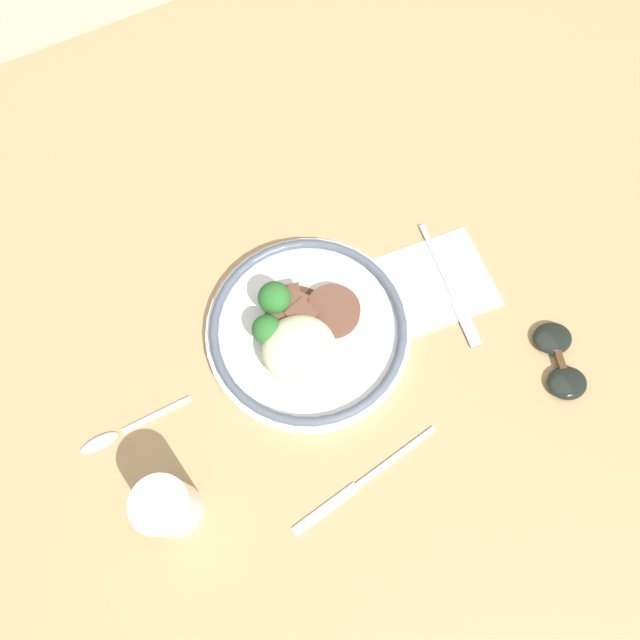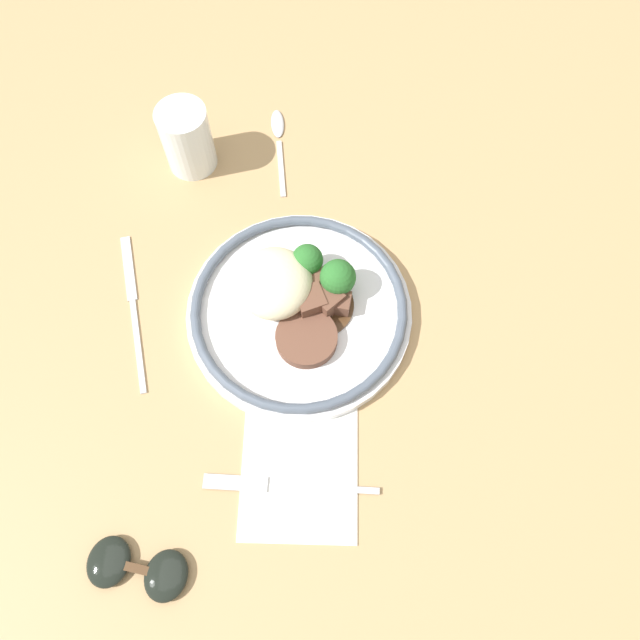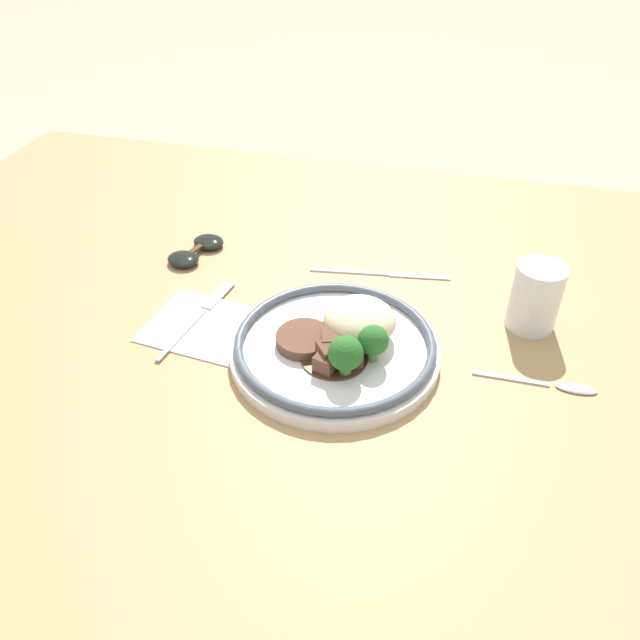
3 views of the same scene
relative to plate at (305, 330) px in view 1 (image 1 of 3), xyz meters
The scene contains 9 objects.
ground_plane 0.06m from the plate, 151.46° to the right, with size 8.00×8.00×0.00m, color tan.
dining_table 0.05m from the plate, 151.46° to the right, with size 1.59×1.23×0.03m.
napkin 0.19m from the plate, behind, with size 0.16×0.14×0.00m.
plate is the anchor object (origin of this frame).
juice_glass 0.27m from the plate, 28.39° to the left, with size 0.07×0.07×0.09m.
fork 0.21m from the plate, 168.62° to the left, with size 0.04×0.19×0.00m.
knife 0.20m from the plate, 82.84° to the left, with size 0.21×0.04×0.00m.
spoon 0.27m from the plate, ahead, with size 0.15×0.02×0.01m.
sunglasses 0.33m from the plate, 146.60° to the left, with size 0.08×0.12×0.02m.
Camera 1 is at (0.13, 0.27, 0.82)m, focal length 35.00 mm.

